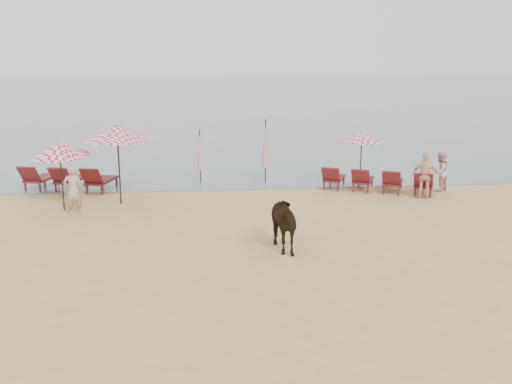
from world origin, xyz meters
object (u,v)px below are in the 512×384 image
at_px(lounger_cluster_left, 68,178).
at_px(umbrella_closed_right, 200,150).
at_px(umbrella_closed_left, 265,144).
at_px(lounger_cluster_right, 377,180).
at_px(umbrella_open_left_b, 59,149).
at_px(cow, 278,221).
at_px(umbrella_open_right, 362,137).
at_px(beachgoer_right_a, 440,171).
at_px(umbrella_open_left_a, 117,133).
at_px(beachgoer_right_b, 425,176).
at_px(beachgoer_left, 73,190).

height_order(lounger_cluster_left, umbrella_closed_right, umbrella_closed_right).
bearing_deg(umbrella_closed_left, lounger_cluster_right, -26.92).
relative_size(lounger_cluster_left, umbrella_open_left_b, 1.51).
bearing_deg(umbrella_closed_left, lounger_cluster_left, -174.01).
height_order(umbrella_closed_right, cow, umbrella_closed_right).
bearing_deg(umbrella_open_right, umbrella_closed_right, 152.87).
bearing_deg(beachgoer_right_a, umbrella_closed_left, -54.76).
xyz_separation_m(umbrella_open_left_a, umbrella_closed_right, (2.70, 3.12, -1.11)).
bearing_deg(umbrella_open_right, umbrella_open_left_a, 175.90).
height_order(umbrella_open_left_b, cow, umbrella_open_left_b).
height_order(umbrella_open_left_a, umbrella_open_left_b, umbrella_open_left_a).
distance_m(umbrella_closed_left, cow, 8.24).
bearing_deg(umbrella_closed_left, cow, -94.06).
distance_m(umbrella_open_right, umbrella_closed_right, 6.30).
height_order(umbrella_open_left_b, umbrella_open_right, umbrella_open_left_b).
relative_size(umbrella_open_left_a, cow, 1.48).
xyz_separation_m(lounger_cluster_right, umbrella_open_left_a, (-9.22, -0.92, 1.98)).
relative_size(umbrella_open_right, umbrella_closed_right, 1.01).
distance_m(umbrella_closed_right, beachgoer_right_a, 9.16).
bearing_deg(umbrella_open_right, beachgoer_right_b, -70.63).
height_order(umbrella_open_left_a, cow, umbrella_open_left_a).
xyz_separation_m(umbrella_open_right, beachgoer_right_a, (2.68, -1.18, -1.17)).
relative_size(umbrella_open_right, beachgoer_right_b, 1.28).
relative_size(lounger_cluster_right, cow, 2.37).
bearing_deg(lounger_cluster_left, umbrella_open_left_a, -29.63).
xyz_separation_m(umbrella_open_left_b, umbrella_open_right, (10.62, 2.61, -0.10)).
bearing_deg(lounger_cluster_right, beachgoer_right_a, 20.83).
relative_size(beachgoer_right_a, beachgoer_right_b, 0.89).
bearing_deg(beachgoer_right_b, umbrella_closed_right, -0.92).
distance_m(lounger_cluster_left, lounger_cluster_right, 11.49).
bearing_deg(beachgoer_right_a, lounger_cluster_right, -38.97).
bearing_deg(beachgoer_right_b, lounger_cluster_right, -20.17).
xyz_separation_m(umbrella_open_left_b, cow, (6.44, -4.64, -1.24)).
xyz_separation_m(umbrella_open_left_b, beachgoer_right_b, (12.30, 0.31, -1.17)).
bearing_deg(lounger_cluster_right, umbrella_closed_left, 176.81).
relative_size(cow, beachgoer_left, 1.13).
xyz_separation_m(lounger_cluster_left, beachgoer_right_a, (13.75, -1.34, 0.26)).
bearing_deg(beachgoer_right_b, umbrella_open_left_a, 21.02).
bearing_deg(lounger_cluster_left, cow, -32.39).
bearing_deg(lounger_cluster_right, cow, -102.52).
relative_size(beachgoer_left, beachgoer_right_a, 1.08).
height_order(lounger_cluster_right, beachgoer_left, beachgoer_left).
height_order(umbrella_open_left_b, beachgoer_right_a, umbrella_open_left_b).
distance_m(umbrella_open_right, umbrella_closed_left, 3.73).
bearing_deg(umbrella_open_left_b, beachgoer_right_a, -16.26).
xyz_separation_m(lounger_cluster_right, umbrella_closed_left, (-3.95, 2.00, 1.11)).
bearing_deg(beachgoer_left, beachgoer_right_b, 172.92).
distance_m(umbrella_closed_right, beachgoer_right_b, 8.57).
distance_m(lounger_cluster_right, beachgoer_right_a, 2.35).
height_order(cow, beachgoer_right_b, beachgoer_right_b).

